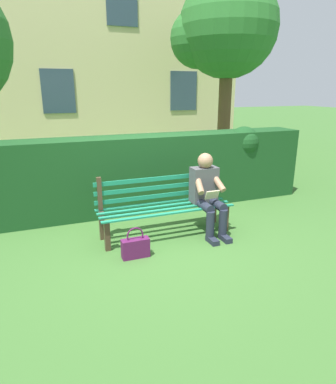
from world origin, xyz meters
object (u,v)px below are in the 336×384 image
object	(u,v)px
handbag	(135,247)
tree_far	(223,31)
park_bench	(163,204)
person_seated	(207,192)

from	to	relation	value
handbag	tree_far	bearing A→B (deg)	-129.93
park_bench	handbag	distance (m)	0.88
person_seated	handbag	bearing A→B (deg)	18.49
park_bench	handbag	size ratio (longest dim) A/B	4.74
person_seated	tree_far	size ratio (longest dim) A/B	0.25
person_seated	tree_far	bearing A→B (deg)	-121.18
park_bench	person_seated	size ratio (longest dim) A/B	1.66
park_bench	handbag	world-z (taller)	park_bench
handbag	park_bench	bearing A→B (deg)	-135.32
person_seated	handbag	xyz separation A→B (m)	(1.20, 0.40, -0.47)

